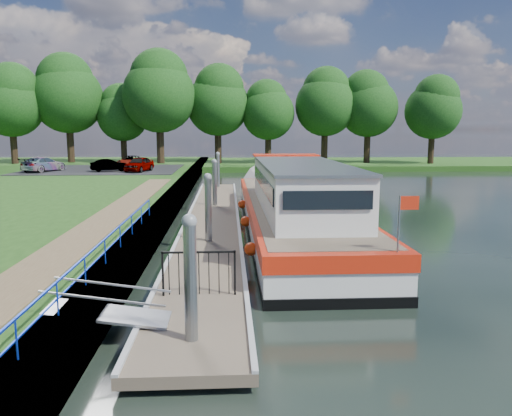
{
  "coord_description": "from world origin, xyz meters",
  "views": [
    {
      "loc": [
        0.76,
        -9.97,
        4.54
      ],
      "look_at": [
        1.87,
        9.96,
        1.4
      ],
      "focal_mm": 35.0,
      "sensor_mm": 36.0,
      "label": 1
    }
  ],
  "objects": [
    {
      "name": "car_a",
      "position": [
        -7.22,
        35.24,
        1.49
      ],
      "size": [
        2.44,
        4.13,
        1.32
      ],
      "primitive_type": "imported",
      "rotation": [
        0.0,
        0.0,
        -0.24
      ],
      "color": "#999999",
      "rests_on": "carpark"
    },
    {
      "name": "car_b",
      "position": [
        -9.87,
        35.41,
        1.38
      ],
      "size": [
        3.53,
        2.12,
        1.1
      ],
      "primitive_type": "imported",
      "rotation": [
        0.0,
        0.0,
        1.88
      ],
      "color": "#999999",
      "rests_on": "carpark"
    },
    {
      "name": "footpath",
      "position": [
        -4.4,
        8.0,
        0.8
      ],
      "size": [
        1.6,
        40.0,
        0.05
      ],
      "primitive_type": "cube",
      "color": "brown",
      "rests_on": "riverbank"
    },
    {
      "name": "blue_fence",
      "position": [
        -2.75,
        3.0,
        1.31
      ],
      "size": [
        0.04,
        18.04,
        0.72
      ],
      "color": "#0C2DBF",
      "rests_on": "riverbank"
    },
    {
      "name": "carpark",
      "position": [
        -11.0,
        38.0,
        0.81
      ],
      "size": [
        14.0,
        12.0,
        0.06
      ],
      "primitive_type": "cube",
      "color": "black",
      "rests_on": "riverbank"
    },
    {
      "name": "gate_panel",
      "position": [
        -0.0,
        2.2,
        1.15
      ],
      "size": [
        1.85,
        0.05,
        1.15
      ],
      "color": "black",
      "rests_on": "ground"
    },
    {
      "name": "gangway",
      "position": [
        -1.85,
        0.5,
        0.63
      ],
      "size": [
        2.58,
        1.0,
        0.92
      ],
      "color": "#A5A8AD",
      "rests_on": "ground"
    },
    {
      "name": "far_bank",
      "position": [
        12.0,
        52.0,
        0.3
      ],
      "size": [
        60.0,
        18.0,
        0.6
      ],
      "primitive_type": "cube",
      "color": "#1C4212",
      "rests_on": "ground"
    },
    {
      "name": "horizon_trees",
      "position": [
        -1.61,
        48.68,
        7.95
      ],
      "size": [
        54.38,
        10.03,
        12.87
      ],
      "color": "#332316",
      "rests_on": "ground"
    },
    {
      "name": "barge",
      "position": [
        3.6,
        12.44,
        1.09
      ],
      "size": [
        4.36,
        21.15,
        4.78
      ],
      "color": "black",
      "rests_on": "ground"
    },
    {
      "name": "car_c",
      "position": [
        -15.78,
        35.75,
        1.48
      ],
      "size": [
        3.31,
        4.81,
        1.29
      ],
      "primitive_type": "imported",
      "rotation": [
        0.0,
        0.0,
        2.77
      ],
      "color": "#999999",
      "rests_on": "carpark"
    },
    {
      "name": "ground",
      "position": [
        0.0,
        0.0,
        0.0
      ],
      "size": [
        160.0,
        160.0,
        0.0
      ],
      "primitive_type": "plane",
      "color": "black",
      "rests_on": "ground"
    },
    {
      "name": "pontoon",
      "position": [
        0.0,
        13.0,
        0.18
      ],
      "size": [
        2.5,
        30.0,
        0.56
      ],
      "color": "brown",
      "rests_on": "ground"
    },
    {
      "name": "mooring_piles",
      "position": [
        0.0,
        13.0,
        1.28
      ],
      "size": [
        0.3,
        27.3,
        3.55
      ],
      "color": "gray",
      "rests_on": "ground"
    },
    {
      "name": "bank_edge",
      "position": [
        -2.55,
        15.0,
        0.39
      ],
      "size": [
        1.1,
        90.0,
        0.78
      ],
      "primitive_type": "cube",
      "color": "#473D2D",
      "rests_on": "ground"
    },
    {
      "name": "car_d",
      "position": [
        -8.89,
        40.19,
        1.41
      ],
      "size": [
        2.23,
        4.28,
        1.15
      ],
      "primitive_type": "imported",
      "rotation": [
        0.0,
        0.0,
        -0.08
      ],
      "color": "#999999",
      "rests_on": "carpark"
    }
  ]
}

